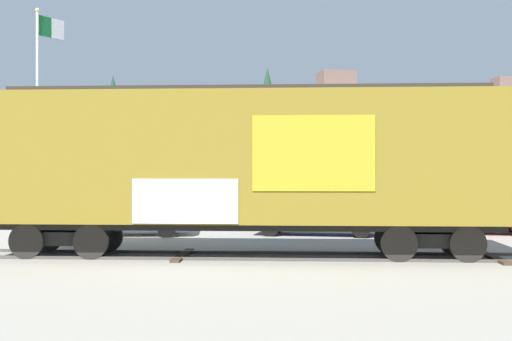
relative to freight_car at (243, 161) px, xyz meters
The scene contains 8 objects.
ground_plane 2.79m from the freight_car, behind, with size 260.00×260.00×0.00m, color gray.
track 2.61m from the freight_car, behind, with size 59.98×5.46×0.08m.
freight_car is the anchor object (origin of this frame).
flagpole 13.62m from the freight_car, 130.22° to the left, with size 0.84×1.34×8.96m.
hillside 75.16m from the freight_car, 90.82° to the left, with size 149.56×28.17×15.64m.
parked_car_white 7.74m from the freight_car, 127.06° to the left, with size 4.86×2.08×1.63m.
parked_car_blue 6.79m from the freight_car, 68.78° to the left, with size 4.83×2.55×1.77m.
parked_car_red 10.61m from the freight_car, 39.64° to the left, with size 4.73×2.57×1.71m.
Camera 1 is at (1.42, -17.97, 2.31)m, focal length 47.67 mm.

